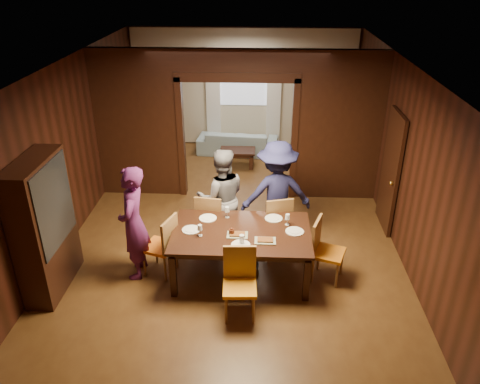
# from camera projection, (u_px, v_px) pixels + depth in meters

# --- Properties ---
(floor) EXTENTS (9.00, 9.00, 0.00)m
(floor) POSITION_uv_depth(u_px,v_px,m) (233.00, 235.00, 8.18)
(floor) COLOR #533117
(floor) RESTS_ON ground
(ceiling) EXTENTS (5.50, 9.00, 0.02)m
(ceiling) POSITION_uv_depth(u_px,v_px,m) (231.00, 67.00, 6.87)
(ceiling) COLOR silver
(ceiling) RESTS_ON room_walls
(room_walls) EXTENTS (5.52, 9.01, 2.90)m
(room_walls) POSITION_uv_depth(u_px,v_px,m) (238.00, 119.00, 9.18)
(room_walls) COLOR black
(room_walls) RESTS_ON floor
(person_purple) EXTENTS (0.45, 0.66, 1.76)m
(person_purple) POSITION_uv_depth(u_px,v_px,m) (134.00, 223.00, 6.81)
(person_purple) COLOR #5B1F5A
(person_purple) RESTS_ON floor
(person_grey) EXTENTS (0.93, 0.78, 1.69)m
(person_grey) POSITION_uv_depth(u_px,v_px,m) (222.00, 198.00, 7.62)
(person_grey) COLOR slate
(person_grey) RESTS_ON floor
(person_navy) EXTENTS (1.26, 0.85, 1.80)m
(person_navy) POSITION_uv_depth(u_px,v_px,m) (277.00, 194.00, 7.63)
(person_navy) COLOR #1C1D47
(person_navy) RESTS_ON floor
(sofa) EXTENTS (1.99, 0.93, 0.56)m
(sofa) POSITION_uv_depth(u_px,v_px,m) (238.00, 142.00, 11.49)
(sofa) COLOR #93B1C1
(sofa) RESTS_ON floor
(serving_bowl) EXTENTS (0.34, 0.34, 0.08)m
(serving_bowl) POSITION_uv_depth(u_px,v_px,m) (248.00, 224.00, 6.94)
(serving_bowl) COLOR black
(serving_bowl) RESTS_ON dining_table
(dining_table) EXTENTS (2.03, 1.26, 0.76)m
(dining_table) POSITION_uv_depth(u_px,v_px,m) (241.00, 253.00, 7.01)
(dining_table) COLOR black
(dining_table) RESTS_ON floor
(coffee_table) EXTENTS (0.80, 0.50, 0.40)m
(coffee_table) POSITION_uv_depth(u_px,v_px,m) (238.00, 158.00, 10.79)
(coffee_table) COLOR black
(coffee_table) RESTS_ON floor
(chair_left) EXTENTS (0.56, 0.56, 0.97)m
(chair_left) POSITION_uv_depth(u_px,v_px,m) (159.00, 245.00, 7.03)
(chair_left) COLOR orange
(chair_left) RESTS_ON floor
(chair_right) EXTENTS (0.56, 0.56, 0.97)m
(chair_right) POSITION_uv_depth(u_px,v_px,m) (329.00, 251.00, 6.88)
(chair_right) COLOR #CB6B13
(chair_right) RESTS_ON floor
(chair_far_l) EXTENTS (0.50, 0.50, 0.97)m
(chair_far_l) POSITION_uv_depth(u_px,v_px,m) (212.00, 219.00, 7.72)
(chair_far_l) COLOR #D15613
(chair_far_l) RESTS_ON floor
(chair_far_r) EXTENTS (0.54, 0.54, 0.97)m
(chair_far_r) POSITION_uv_depth(u_px,v_px,m) (276.00, 221.00, 7.67)
(chair_far_r) COLOR #D25213
(chair_far_r) RESTS_ON floor
(chair_near) EXTENTS (0.46, 0.46, 0.97)m
(chair_near) POSITION_uv_depth(u_px,v_px,m) (240.00, 285.00, 6.16)
(chair_near) COLOR orange
(chair_near) RESTS_ON floor
(hutch) EXTENTS (0.40, 1.20, 2.00)m
(hutch) POSITION_uv_depth(u_px,v_px,m) (44.00, 227.00, 6.50)
(hutch) COLOR black
(hutch) RESTS_ON floor
(door_right) EXTENTS (0.06, 0.90, 2.10)m
(door_right) POSITION_uv_depth(u_px,v_px,m) (391.00, 172.00, 8.04)
(door_right) COLOR black
(door_right) RESTS_ON floor
(window_far) EXTENTS (1.20, 0.03, 1.30)m
(window_far) POSITION_uv_depth(u_px,v_px,m) (244.00, 79.00, 11.37)
(window_far) COLOR silver
(window_far) RESTS_ON back_wall
(curtain_left) EXTENTS (0.35, 0.06, 2.40)m
(curtain_left) POSITION_uv_depth(u_px,v_px,m) (213.00, 97.00, 11.57)
(curtain_left) COLOR white
(curtain_left) RESTS_ON back_wall
(curtain_right) EXTENTS (0.35, 0.06, 2.40)m
(curtain_right) POSITION_uv_depth(u_px,v_px,m) (274.00, 98.00, 11.51)
(curtain_right) COLOR white
(curtain_right) RESTS_ON back_wall
(plate_left) EXTENTS (0.27, 0.27, 0.01)m
(plate_left) POSITION_uv_depth(u_px,v_px,m) (191.00, 230.00, 6.87)
(plate_left) COLOR silver
(plate_left) RESTS_ON dining_table
(plate_far_l) EXTENTS (0.27, 0.27, 0.01)m
(plate_far_l) POSITION_uv_depth(u_px,v_px,m) (208.00, 218.00, 7.18)
(plate_far_l) COLOR white
(plate_far_l) RESTS_ON dining_table
(plate_far_r) EXTENTS (0.27, 0.27, 0.01)m
(plate_far_r) POSITION_uv_depth(u_px,v_px,m) (274.00, 218.00, 7.17)
(plate_far_r) COLOR silver
(plate_far_r) RESTS_ON dining_table
(plate_right) EXTENTS (0.27, 0.27, 0.01)m
(plate_right) POSITION_uv_depth(u_px,v_px,m) (295.00, 231.00, 6.83)
(plate_right) COLOR silver
(plate_right) RESTS_ON dining_table
(plate_near) EXTENTS (0.27, 0.27, 0.01)m
(plate_near) POSITION_uv_depth(u_px,v_px,m) (241.00, 245.00, 6.51)
(plate_near) COLOR silver
(plate_near) RESTS_ON dining_table
(platter_a) EXTENTS (0.30, 0.20, 0.04)m
(platter_a) POSITION_uv_depth(u_px,v_px,m) (237.00, 234.00, 6.73)
(platter_a) COLOR gray
(platter_a) RESTS_ON dining_table
(platter_b) EXTENTS (0.30, 0.20, 0.04)m
(platter_b) POSITION_uv_depth(u_px,v_px,m) (265.00, 240.00, 6.60)
(platter_b) COLOR gray
(platter_b) RESTS_ON dining_table
(wineglass_left) EXTENTS (0.08, 0.08, 0.18)m
(wineglass_left) POSITION_uv_depth(u_px,v_px,m) (200.00, 230.00, 6.70)
(wineglass_left) COLOR white
(wineglass_left) RESTS_ON dining_table
(wineglass_far) EXTENTS (0.08, 0.08, 0.18)m
(wineglass_far) POSITION_uv_depth(u_px,v_px,m) (227.00, 212.00, 7.18)
(wineglass_far) COLOR white
(wineglass_far) RESTS_ON dining_table
(wineglass_right) EXTENTS (0.08, 0.08, 0.18)m
(wineglass_right) POSITION_uv_depth(u_px,v_px,m) (287.00, 220.00, 6.97)
(wineglass_right) COLOR white
(wineglass_right) RESTS_ON dining_table
(tumbler) EXTENTS (0.07, 0.07, 0.14)m
(tumbler) POSITION_uv_depth(u_px,v_px,m) (242.00, 239.00, 6.52)
(tumbler) COLOR white
(tumbler) RESTS_ON dining_table
(condiment_jar) EXTENTS (0.08, 0.08, 0.11)m
(condiment_jar) POSITION_uv_depth(u_px,v_px,m) (232.00, 231.00, 6.74)
(condiment_jar) COLOR #471E10
(condiment_jar) RESTS_ON dining_table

